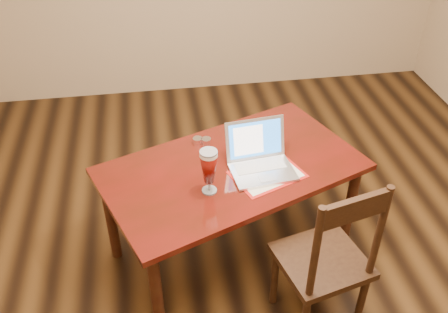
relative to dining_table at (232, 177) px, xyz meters
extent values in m
plane|color=black|center=(0.19, -0.20, -0.64)|extent=(5.00, 5.00, 0.00)
cube|color=#4F0D0A|center=(0.00, 0.01, 0.05)|extent=(1.72, 1.35, 0.04)
cylinder|color=#321B0C|center=(-0.51, -0.57, -0.30)|extent=(0.07, 0.07, 0.67)
cylinder|color=#321B0C|center=(0.76, -0.07, -0.30)|extent=(0.07, 0.07, 0.67)
cylinder|color=#321B0C|center=(-0.76, 0.08, -0.30)|extent=(0.07, 0.07, 0.67)
cylinder|color=#321B0C|center=(0.50, 0.58, -0.30)|extent=(0.07, 0.07, 0.67)
cube|color=#A6140F|center=(0.19, -0.10, 0.08)|extent=(0.47, 0.41, 0.00)
cube|color=beige|center=(0.19, -0.10, 0.08)|extent=(0.42, 0.36, 0.00)
cube|color=silver|center=(0.16, -0.09, 0.09)|extent=(0.39, 0.29, 0.02)
cube|color=#B7B7BB|center=(0.16, -0.04, 0.10)|extent=(0.31, 0.14, 0.00)
cube|color=silver|center=(0.17, -0.16, 0.10)|extent=(0.10, 0.07, 0.00)
cube|color=silver|center=(0.15, 0.07, 0.21)|extent=(0.37, 0.11, 0.24)
cube|color=blue|center=(0.15, 0.06, 0.22)|extent=(0.32, 0.09, 0.20)
cube|color=white|center=(0.10, 0.06, 0.22)|extent=(0.18, 0.07, 0.17)
cylinder|color=silver|center=(-0.16, -0.19, 0.08)|extent=(0.08, 0.08, 0.01)
cylinder|color=silver|center=(-0.16, -0.19, 0.11)|extent=(0.01, 0.01, 0.06)
cylinder|color=white|center=(-0.16, -0.19, 0.33)|extent=(0.10, 0.10, 0.02)
cylinder|color=silver|center=(-0.16, -0.19, 0.34)|extent=(0.10, 0.10, 0.01)
cylinder|color=white|center=(-0.12, 0.26, 0.09)|extent=(0.06, 0.06, 0.04)
cylinder|color=white|center=(-0.18, 0.28, 0.09)|extent=(0.06, 0.06, 0.04)
cube|color=black|center=(0.39, -0.57, -0.18)|extent=(0.54, 0.52, 0.04)
cylinder|color=black|center=(0.61, -0.70, -0.42)|extent=(0.04, 0.04, 0.44)
cylinder|color=black|center=(0.18, -0.45, -0.42)|extent=(0.04, 0.04, 0.44)
cylinder|color=black|center=(0.53, -0.37, -0.42)|extent=(0.04, 0.04, 0.44)
cylinder|color=black|center=(0.26, -0.78, 0.13)|extent=(0.04, 0.04, 0.58)
cylinder|color=black|center=(0.61, -0.70, 0.13)|extent=(0.04, 0.04, 0.58)
cube|color=black|center=(0.43, -0.74, 0.35)|extent=(0.36, 0.12, 0.13)
camera|label=1|loc=(-0.42, -2.30, 1.88)|focal=40.00mm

